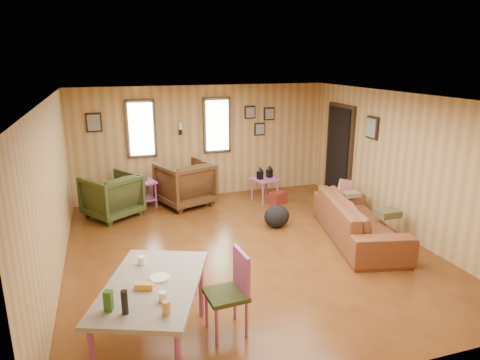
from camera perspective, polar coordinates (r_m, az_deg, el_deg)
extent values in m
cube|color=brown|center=(6.90, 1.03, -9.38)|extent=(5.50, 6.00, 0.02)
cube|color=#997C5B|center=(6.26, 1.14, 11.08)|extent=(5.50, 6.00, 0.02)
cube|color=tan|center=(9.30, -4.93, 5.10)|extent=(5.50, 0.02, 2.40)
cube|color=tan|center=(3.93, 15.64, -10.98)|extent=(5.50, 0.02, 2.40)
cube|color=tan|center=(6.20, -23.88, -1.77)|extent=(0.02, 6.00, 2.40)
cube|color=tan|center=(7.79, 20.70, 1.99)|extent=(0.02, 6.00, 2.40)
cube|color=black|center=(9.01, -13.06, 6.66)|extent=(0.60, 0.05, 1.20)
cube|color=#E0F2D1|center=(8.97, -13.04, 6.62)|extent=(0.48, 0.04, 1.06)
cube|color=black|center=(9.27, -3.10, 7.30)|extent=(0.60, 0.05, 1.20)
cube|color=#E0F2D1|center=(9.23, -3.04, 7.27)|extent=(0.48, 0.04, 1.06)
cube|color=black|center=(9.10, -7.97, 6.37)|extent=(0.07, 0.05, 0.12)
cylinder|color=silver|center=(9.02, -7.93, 7.13)|extent=(0.07, 0.07, 0.14)
cube|color=black|center=(9.37, 13.09, 3.58)|extent=(0.06, 1.00, 2.05)
cube|color=black|center=(9.35, 12.88, 3.57)|extent=(0.04, 0.82, 1.90)
cube|color=black|center=(9.45, 1.33, 9.02)|extent=(0.24, 0.04, 0.28)
cube|color=#9E998C|center=(9.43, 1.39, 9.00)|extent=(0.19, 0.02, 0.22)
cube|color=black|center=(9.61, 3.89, 8.80)|extent=(0.24, 0.04, 0.28)
cube|color=#9E998C|center=(9.59, 3.96, 8.78)|extent=(0.19, 0.02, 0.22)
cube|color=black|center=(9.58, 2.62, 6.81)|extent=(0.24, 0.04, 0.28)
cube|color=#9E998C|center=(9.56, 2.68, 6.78)|extent=(0.19, 0.02, 0.22)
cube|color=black|center=(8.95, -18.91, 7.27)|extent=(0.30, 0.04, 0.38)
cube|color=#9E998C|center=(8.92, -18.91, 7.24)|extent=(0.24, 0.02, 0.31)
cube|color=black|center=(8.34, 17.23, 6.69)|extent=(0.04, 0.34, 0.42)
cube|color=#9E998C|center=(8.32, 17.06, 6.68)|extent=(0.02, 0.27, 0.34)
imported|color=brown|center=(7.39, 15.57, -4.24)|extent=(1.21, 2.46, 0.93)
imported|color=#4D2E17|center=(8.84, -7.36, -0.20)|extent=(1.23, 1.20, 1.00)
imported|color=#373F1C|center=(8.48, -16.75, -1.77)|extent=(1.21, 1.19, 0.92)
cube|color=#CD5BAD|center=(8.85, -13.05, -0.29)|extent=(0.63, 0.60, 0.04)
cube|color=#CD5BAD|center=(8.96, -12.91, -2.47)|extent=(0.57, 0.54, 0.03)
cylinder|color=#CD5BAD|center=(8.69, -13.86, -2.51)|extent=(0.05, 0.05, 0.52)
cylinder|color=#CD5BAD|center=(8.83, -11.17, -2.04)|extent=(0.05, 0.05, 0.52)
cylinder|color=#CD5BAD|center=(9.04, -14.67, -1.85)|extent=(0.05, 0.05, 0.52)
cylinder|color=#CD5BAD|center=(9.17, -12.07, -1.41)|extent=(0.05, 0.05, 0.52)
cube|color=brown|center=(8.80, -13.78, 0.11)|extent=(0.10, 0.04, 0.12)
cube|color=brown|center=(8.86, -12.50, 0.28)|extent=(0.09, 0.04, 0.11)
cube|color=#CD5BAD|center=(9.04, 3.31, 0.13)|extent=(0.60, 0.60, 0.04)
cylinder|color=#CD5BAD|center=(8.85, 3.06, -1.84)|extent=(0.04, 0.04, 0.48)
cylinder|color=#CD5BAD|center=(9.08, 4.99, -1.42)|extent=(0.04, 0.04, 0.48)
cylinder|color=#CD5BAD|center=(9.14, 1.60, -1.23)|extent=(0.04, 0.04, 0.48)
cylinder|color=#CD5BAD|center=(9.36, 3.50, -0.84)|extent=(0.04, 0.04, 0.48)
cube|color=black|center=(8.94, 2.68, 0.66)|extent=(0.13, 0.13, 0.17)
cone|color=black|center=(8.90, 2.70, 1.49)|extent=(0.18, 0.18, 0.10)
cube|color=black|center=(9.08, 3.94, 0.89)|extent=(0.13, 0.13, 0.17)
cone|color=black|center=(9.05, 3.96, 1.71)|extent=(0.18, 0.18, 0.10)
cube|color=maroon|center=(9.00, 5.03, -2.37)|extent=(0.41, 0.36, 0.24)
ellipsoid|color=black|center=(7.73, 4.92, -4.86)|extent=(0.55, 0.46, 0.41)
cube|color=#4C4D2B|center=(7.48, 19.14, -4.20)|extent=(0.36, 0.29, 0.12)
cube|color=#B61B2A|center=(8.49, 13.84, -0.86)|extent=(0.32, 0.08, 0.32)
cube|color=gray|center=(8.34, 14.68, -1.85)|extent=(0.30, 0.23, 0.09)
cube|color=gray|center=(4.49, -11.60, -13.65)|extent=(1.40, 1.74, 0.05)
cylinder|color=#CD5BAD|center=(5.32, -13.63, -13.49)|extent=(0.08, 0.08, 0.73)
cylinder|color=#CD5BAD|center=(5.16, -5.21, -14.07)|extent=(0.08, 0.08, 0.73)
cylinder|color=white|center=(4.16, -10.25, -15.02)|extent=(0.10, 0.10, 0.09)
cylinder|color=white|center=(4.86, -13.00, -10.40)|extent=(0.10, 0.10, 0.09)
cube|color=#2E6023|center=(4.11, -17.14, -15.11)|extent=(0.09, 0.09, 0.19)
cylinder|color=black|center=(4.02, -15.13, -15.46)|extent=(0.08, 0.08, 0.22)
cylinder|color=tan|center=(3.97, -9.79, -16.40)|extent=(0.09, 0.09, 0.12)
cylinder|color=white|center=(4.55, -10.67, -12.69)|extent=(0.26, 0.26, 0.02)
cube|color=gold|center=(4.39, -12.64, -13.61)|extent=(0.20, 0.14, 0.06)
cube|color=#373F1C|center=(4.83, -1.89, -15.05)|extent=(0.46, 0.46, 0.05)
cube|color=#CD5BAD|center=(4.76, 0.19, -12.02)|extent=(0.07, 0.41, 0.47)
cylinder|color=#CD5BAD|center=(4.77, -3.15, -18.82)|extent=(0.04, 0.04, 0.45)
cylinder|color=#CD5BAD|center=(4.87, 0.88, -17.98)|extent=(0.04, 0.04, 0.45)
cylinder|color=#CD5BAD|center=(5.04, -4.49, -16.73)|extent=(0.04, 0.04, 0.45)
cylinder|color=#CD5BAD|center=(5.14, -0.69, -15.99)|extent=(0.04, 0.04, 0.45)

